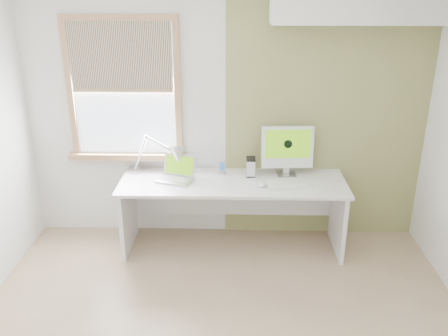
{
  "coord_description": "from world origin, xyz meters",
  "views": [
    {
      "loc": [
        0.09,
        -2.87,
        2.55
      ],
      "look_at": [
        0.0,
        1.05,
        1.0
      ],
      "focal_mm": 38.16,
      "sensor_mm": 36.0,
      "label": 1
    }
  ],
  "objects_px": {
    "desk": "(233,197)",
    "laptop": "(177,173)",
    "external_drive": "(251,167)",
    "imac": "(287,148)",
    "desk_lamp": "(170,156)"
  },
  "relations": [
    {
      "from": "external_drive",
      "to": "imac",
      "type": "distance_m",
      "value": 0.41
    },
    {
      "from": "imac",
      "to": "desk_lamp",
      "type": "bearing_deg",
      "value": -176.83
    },
    {
      "from": "external_drive",
      "to": "imac",
      "type": "xyz_separation_m",
      "value": [
        0.36,
        0.03,
        0.19
      ]
    },
    {
      "from": "desk_lamp",
      "to": "desk",
      "type": "bearing_deg",
      "value": -5.75
    },
    {
      "from": "desk_lamp",
      "to": "external_drive",
      "type": "xyz_separation_m",
      "value": [
        0.8,
        0.04,
        -0.12
      ]
    },
    {
      "from": "external_drive",
      "to": "imac",
      "type": "bearing_deg",
      "value": 4.59
    },
    {
      "from": "imac",
      "to": "external_drive",
      "type": "bearing_deg",
      "value": -175.41
    },
    {
      "from": "laptop",
      "to": "external_drive",
      "type": "xyz_separation_m",
      "value": [
        0.73,
        0.11,
        0.03
      ]
    },
    {
      "from": "laptop",
      "to": "imac",
      "type": "relative_size",
      "value": 0.78
    },
    {
      "from": "desk",
      "to": "laptop",
      "type": "height_order",
      "value": "laptop"
    },
    {
      "from": "laptop",
      "to": "external_drive",
      "type": "bearing_deg",
      "value": 8.78
    },
    {
      "from": "desk",
      "to": "external_drive",
      "type": "relative_size",
      "value": 12.06
    },
    {
      "from": "external_drive",
      "to": "desk",
      "type": "bearing_deg",
      "value": -150.79
    },
    {
      "from": "imac",
      "to": "laptop",
      "type": "bearing_deg",
      "value": -172.59
    },
    {
      "from": "external_drive",
      "to": "laptop",
      "type": "bearing_deg",
      "value": -171.22
    }
  ]
}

